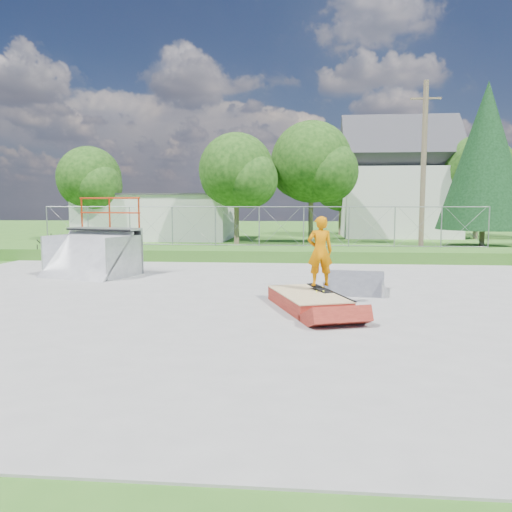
{
  "coord_description": "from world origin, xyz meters",
  "views": [
    {
      "loc": [
        1.88,
        -11.93,
        2.38
      ],
      "look_at": [
        0.77,
        0.4,
        1.1
      ],
      "focal_mm": 35.0,
      "sensor_mm": 36.0,
      "label": 1
    }
  ],
  "objects_px": {
    "grind_box": "(308,301)",
    "flat_bank_ramp": "(355,285)",
    "quarter_pipe": "(89,237)",
    "skater": "(320,254)"
  },
  "relations": [
    {
      "from": "grind_box",
      "to": "flat_bank_ramp",
      "type": "bearing_deg",
      "value": 40.91
    },
    {
      "from": "flat_bank_ramp",
      "to": "quarter_pipe",
      "type": "bearing_deg",
      "value": 173.32
    },
    {
      "from": "flat_bank_ramp",
      "to": "skater",
      "type": "bearing_deg",
      "value": -109.84
    },
    {
      "from": "quarter_pipe",
      "to": "grind_box",
      "type": "bearing_deg",
      "value": -15.79
    },
    {
      "from": "flat_bank_ramp",
      "to": "skater",
      "type": "distance_m",
      "value": 2.31
    },
    {
      "from": "grind_box",
      "to": "flat_bank_ramp",
      "type": "relative_size",
      "value": 1.7
    },
    {
      "from": "grind_box",
      "to": "flat_bank_ramp",
      "type": "height_order",
      "value": "flat_bank_ramp"
    },
    {
      "from": "grind_box",
      "to": "flat_bank_ramp",
      "type": "distance_m",
      "value": 2.54
    },
    {
      "from": "grind_box",
      "to": "quarter_pipe",
      "type": "relative_size",
      "value": 1.06
    },
    {
      "from": "quarter_pipe",
      "to": "flat_bank_ramp",
      "type": "distance_m",
      "value": 8.77
    }
  ]
}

